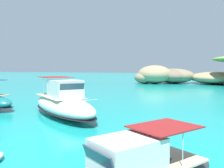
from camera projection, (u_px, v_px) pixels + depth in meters
The scene contains 3 objects.
ground_plane at pixel (1, 160), 11.27m from camera, with size 400.00×400.00×0.00m, color teal.
islet_small at pixel (165, 76), 68.10m from camera, with size 18.87×17.15×5.10m.
motorboat_white at pixel (63, 104), 21.55m from camera, with size 10.86×9.47×3.49m.
Camera 1 is at (8.58, -8.66, 4.33)m, focal length 38.48 mm.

